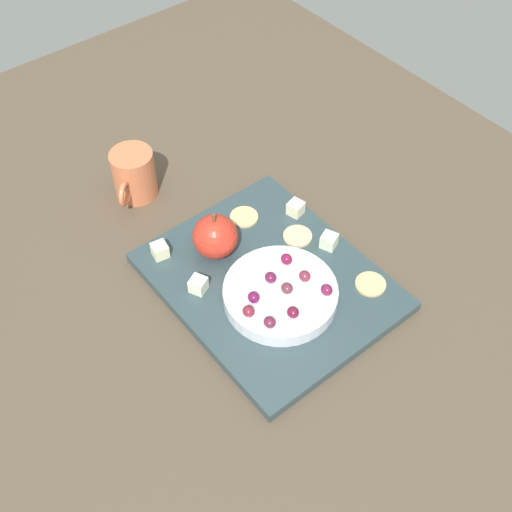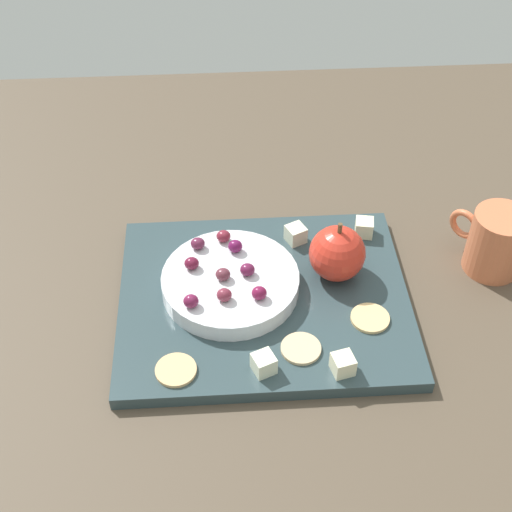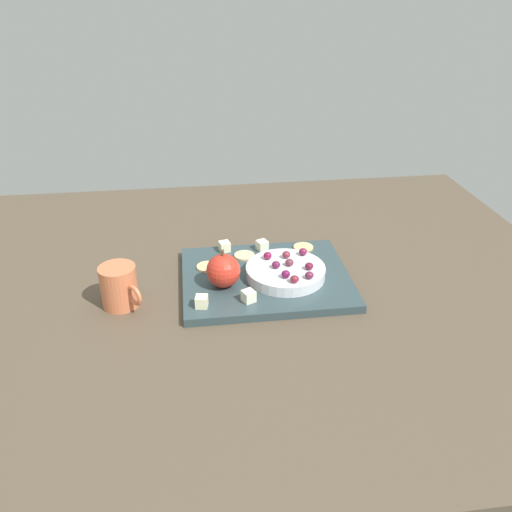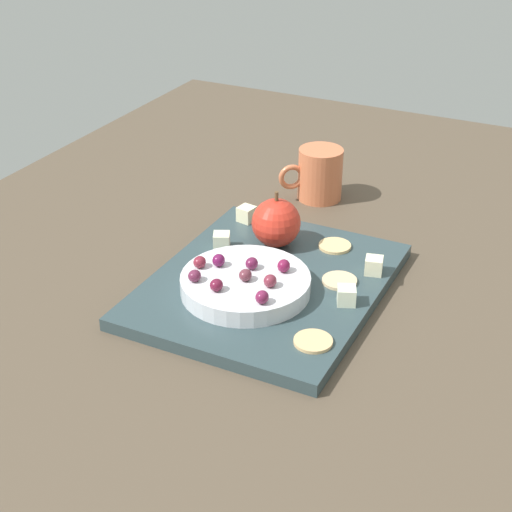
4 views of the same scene
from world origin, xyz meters
TOP-DOWN VIEW (x-y plane):
  - table at (0.00, 0.00)cm, footprint 137.07×108.58cm
  - platter at (4.53, -0.66)cm, footprint 32.96×26.95cm
  - serving_dish at (8.30, -1.81)cm, footprint 15.69×15.69cm
  - apple_whole at (-4.07, -3.56)cm, footprint 6.53×6.53cm
  - apple_stem at (-4.07, -3.56)cm, footprint 0.50×0.50cm
  - cheese_cube_0 at (-8.58, -10.26)cm, footprint 2.50×2.50cm
  - cheese_cube_1 at (5.33, 9.98)cm, footprint 2.81×2.81cm
  - cheese_cube_2 at (-2.75, 10.58)cm, footprint 2.61×2.61cm
  - cheese_cube_3 at (-0.09, -9.59)cm, footprint 2.87×2.87cm
  - cracker_0 at (14.38, 9.57)cm, footprint 4.31×4.31cm
  - cracker_1 at (-6.88, 3.80)cm, footprint 4.31×4.31cm
  - cracker_2 at (1.20, 7.57)cm, footprint 4.31×4.31cm
  - grape_0 at (5.25, 1.81)cm, footprint 1.69×1.52cm
  - grape_1 at (12.61, -3.37)cm, footprint 1.69×1.52cm
  - grape_2 at (12.67, 2.53)cm, footprint 1.69×1.52cm
  - grape_3 at (9.11, -1.40)cm, footprint 1.69×1.52cm
  - grape_4 at (7.54, -5.86)cm, footprint 1.69×1.52cm
  - grape_5 at (6.33, -1.95)cm, footprint 1.69×1.52cm
  - grape_6 at (8.86, -7.76)cm, footprint 1.69×1.52cm
  - grape_7 at (9.07, 1.81)cm, footprint 1.69×1.52cm
  - grape_8 at (11.90, -6.70)cm, footprint 1.69×1.52cm
  - cup at (-23.32, -5.28)cm, footprint 7.95×8.66cm

SIDE VIEW (x-z plane):
  - table at x=0.00cm, z-range 0.00..3.08cm
  - platter at x=4.53cm, z-range 3.08..4.70cm
  - cracker_0 at x=14.38cm, z-range 4.70..5.10cm
  - cracker_1 at x=-6.88cm, z-range 4.70..5.10cm
  - cracker_2 at x=1.20cm, z-range 4.70..5.10cm
  - cheese_cube_0 at x=-8.58cm, z-range 4.70..6.85cm
  - cheese_cube_1 at x=5.33cm, z-range 4.70..6.85cm
  - cheese_cube_2 at x=-2.75cm, z-range 4.70..6.85cm
  - cheese_cube_3 at x=-0.09cm, z-range 4.70..6.85cm
  - serving_dish at x=8.30cm, z-range 4.70..6.86cm
  - cup at x=-23.32cm, z-range 3.08..11.09cm
  - grape_8 at x=11.90cm, z-range 6.86..8.26cm
  - grape_3 at x=9.11cm, z-range 6.86..8.28cm
  - grape_6 at x=8.86cm, z-range 6.86..8.30cm
  - grape_1 at x=12.61cm, z-range 6.86..8.31cm
  - grape_5 at x=6.33cm, z-range 6.86..8.31cm
  - grape_7 at x=9.07cm, z-range 6.86..8.37cm
  - grape_2 at x=12.67cm, z-range 6.86..8.40cm
  - grape_4 at x=7.54cm, z-range 6.86..8.41cm
  - grape_0 at x=5.25cm, z-range 6.86..8.43cm
  - apple_whole at x=-4.07cm, z-range 4.70..11.23cm
  - apple_stem at x=-4.07cm, z-range 11.23..12.43cm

